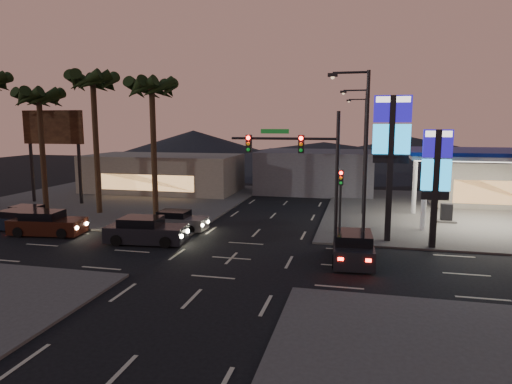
% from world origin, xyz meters
% --- Properties ---
extents(ground, '(140.00, 140.00, 0.00)m').
position_xyz_m(ground, '(0.00, 0.00, 0.00)').
color(ground, black).
rests_on(ground, ground).
extents(corner_lot_ne, '(24.00, 24.00, 0.12)m').
position_xyz_m(corner_lot_ne, '(16.00, 16.00, 0.06)').
color(corner_lot_ne, '#47443F').
rests_on(corner_lot_ne, ground).
extents(corner_lot_nw, '(24.00, 24.00, 0.12)m').
position_xyz_m(corner_lot_nw, '(-16.00, 16.00, 0.06)').
color(corner_lot_nw, '#47443F').
rests_on(corner_lot_nw, ground).
extents(gas_station, '(12.20, 8.20, 5.47)m').
position_xyz_m(gas_station, '(16.00, 12.00, 5.08)').
color(gas_station, silver).
rests_on(gas_station, ground).
extents(convenience_store, '(10.00, 6.00, 4.00)m').
position_xyz_m(convenience_store, '(18.00, 21.00, 2.00)').
color(convenience_store, '#726B5B').
rests_on(convenience_store, ground).
extents(pylon_sign_tall, '(2.20, 0.35, 9.00)m').
position_xyz_m(pylon_sign_tall, '(8.50, 5.50, 6.39)').
color(pylon_sign_tall, black).
rests_on(pylon_sign_tall, ground).
extents(pylon_sign_short, '(1.60, 0.35, 7.00)m').
position_xyz_m(pylon_sign_short, '(11.00, 4.50, 4.66)').
color(pylon_sign_short, black).
rests_on(pylon_sign_short, ground).
extents(traffic_signal_mast, '(6.10, 0.39, 8.00)m').
position_xyz_m(traffic_signal_mast, '(3.76, 1.99, 5.23)').
color(traffic_signal_mast, black).
rests_on(traffic_signal_mast, ground).
extents(pedestal_signal, '(0.32, 0.39, 4.30)m').
position_xyz_m(pedestal_signal, '(5.50, 6.98, 2.92)').
color(pedestal_signal, black).
rests_on(pedestal_signal, ground).
extents(streetlight_near, '(2.14, 0.25, 10.00)m').
position_xyz_m(streetlight_near, '(6.79, 1.00, 5.72)').
color(streetlight_near, black).
rests_on(streetlight_near, ground).
extents(streetlight_mid, '(2.14, 0.25, 10.00)m').
position_xyz_m(streetlight_mid, '(6.79, 14.00, 5.72)').
color(streetlight_mid, black).
rests_on(streetlight_mid, ground).
extents(streetlight_far, '(2.14, 0.25, 10.00)m').
position_xyz_m(streetlight_far, '(6.79, 28.00, 5.72)').
color(streetlight_far, black).
rests_on(streetlight_far, ground).
extents(palm_a, '(4.41, 4.41, 10.86)m').
position_xyz_m(palm_a, '(-9.00, 9.50, 9.43)').
color(palm_a, black).
rests_on(palm_a, ground).
extents(palm_b, '(4.41, 4.41, 11.46)m').
position_xyz_m(palm_b, '(-14.00, 9.50, 9.97)').
color(palm_b, black).
rests_on(palm_b, ground).
extents(palm_c, '(4.41, 4.41, 10.26)m').
position_xyz_m(palm_c, '(-19.00, 9.50, 8.88)').
color(palm_c, black).
rests_on(palm_c, ground).
extents(billboard, '(6.00, 0.30, 8.50)m').
position_xyz_m(billboard, '(-20.50, 13.00, 6.33)').
color(billboard, black).
rests_on(billboard, ground).
extents(building_far_west, '(16.00, 8.00, 4.00)m').
position_xyz_m(building_far_west, '(-14.00, 22.00, 2.00)').
color(building_far_west, '#726B5B').
rests_on(building_far_west, ground).
extents(building_far_mid, '(12.00, 9.00, 4.40)m').
position_xyz_m(building_far_mid, '(2.00, 26.00, 2.20)').
color(building_far_mid, '#4C4C51').
rests_on(building_far_mid, ground).
extents(hill_left, '(40.00, 40.00, 6.00)m').
position_xyz_m(hill_left, '(-25.00, 60.00, 3.00)').
color(hill_left, black).
rests_on(hill_left, ground).
extents(hill_right, '(50.00, 50.00, 5.00)m').
position_xyz_m(hill_right, '(15.00, 60.00, 2.50)').
color(hill_right, black).
rests_on(hill_right, ground).
extents(hill_center, '(60.00, 60.00, 4.00)m').
position_xyz_m(hill_center, '(0.00, 60.00, 2.00)').
color(hill_center, black).
rests_on(hill_center, ground).
extents(car_lane_a_front, '(5.11, 2.46, 1.62)m').
position_xyz_m(car_lane_a_front, '(-6.08, 1.91, 0.75)').
color(car_lane_a_front, black).
rests_on(car_lane_a_front, ground).
extents(car_lane_a_mid, '(5.03, 2.51, 1.59)m').
position_xyz_m(car_lane_a_mid, '(-13.48, 2.41, 0.74)').
color(car_lane_a_mid, '#33160E').
rests_on(car_lane_a_mid, ground).
extents(car_lane_a_rear, '(4.35, 2.08, 1.38)m').
position_xyz_m(car_lane_a_rear, '(-16.26, 3.14, 0.64)').
color(car_lane_a_rear, black).
rests_on(car_lane_a_rear, ground).
extents(car_lane_b_front, '(4.17, 1.83, 1.35)m').
position_xyz_m(car_lane_b_front, '(-5.56, 5.65, 0.62)').
color(car_lane_b_front, '#5A595C').
rests_on(car_lane_b_front, ground).
extents(car_lane_b_mid, '(4.11, 1.89, 1.32)m').
position_xyz_m(car_lane_b_mid, '(-17.06, 5.18, 0.61)').
color(car_lane_b_mid, black).
rests_on(car_lane_b_mid, ground).
extents(car_lane_b_rear, '(4.12, 1.85, 1.32)m').
position_xyz_m(car_lane_b_rear, '(-16.23, 4.02, 0.61)').
color(car_lane_b_rear, black).
rests_on(car_lane_b_rear, ground).
extents(suv_station, '(2.33, 4.98, 1.63)m').
position_xyz_m(suv_station, '(6.50, 1.03, 0.76)').
color(suv_station, black).
rests_on(suv_station, ground).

